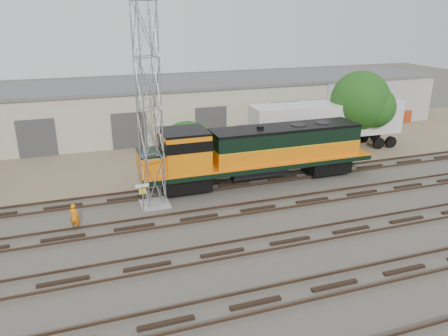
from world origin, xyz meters
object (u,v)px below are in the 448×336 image
object	(u,v)px
worker	(74,217)
semi_trailer	(330,120)
signal_tower	(149,113)
locomotive	(256,152)

from	to	relation	value
worker	semi_trailer	bearing A→B (deg)	-135.03
signal_tower	semi_trailer	distance (m)	19.30
locomotive	signal_tower	world-z (taller)	signal_tower
semi_trailer	worker	bearing A→B (deg)	-156.26
worker	semi_trailer	size ratio (longest dim) A/B	0.11
locomotive	signal_tower	xyz separation A→B (m)	(-7.91, -1.52, 3.80)
worker	semi_trailer	distance (m)	24.49
semi_trailer	signal_tower	bearing A→B (deg)	-156.11
semi_trailer	locomotive	bearing A→B (deg)	-148.31
locomotive	semi_trailer	world-z (taller)	locomotive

